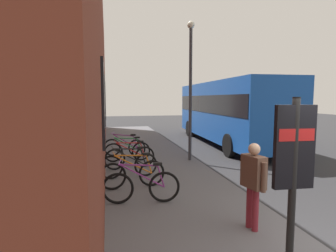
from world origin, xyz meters
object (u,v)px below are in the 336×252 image
(bicycle_beside_lamp, at_px, (130,157))
(bicycle_leaning_wall, at_px, (128,151))
(bicycle_nearest_sign, at_px, (125,147))
(street_lamp, at_px, (190,79))
(city_bus, at_px, (226,109))
(bicycle_end_of_row, at_px, (129,165))
(bicycle_mid_rack, at_px, (142,186))
(pedestrian_by_facade, at_px, (253,177))
(bicycle_under_window, at_px, (133,174))
(transit_info_sign, at_px, (294,159))

(bicycle_beside_lamp, relative_size, bicycle_leaning_wall, 0.99)
(bicycle_nearest_sign, relative_size, street_lamp, 0.32)
(bicycle_leaning_wall, bearing_deg, city_bus, -56.99)
(bicycle_end_of_row, bearing_deg, bicycle_beside_lamp, -6.82)
(bicycle_beside_lamp, xyz_separation_m, bicycle_nearest_sign, (1.99, 0.07, 0.00))
(bicycle_beside_lamp, bearing_deg, city_bus, -49.85)
(bicycle_beside_lamp, bearing_deg, street_lamp, -71.48)
(bicycle_beside_lamp, height_order, city_bus, city_bus)
(bicycle_beside_lamp, distance_m, bicycle_leaning_wall, 1.09)
(bicycle_mid_rack, xyz_separation_m, pedestrian_by_facade, (-1.68, -1.81, 0.58))
(bicycle_end_of_row, height_order, street_lamp, street_lamp)
(bicycle_mid_rack, xyz_separation_m, city_bus, (7.97, -5.68, 1.41))
(bicycle_mid_rack, xyz_separation_m, bicycle_beside_lamp, (3.19, -0.01, 0.00))
(bicycle_under_window, height_order, bicycle_leaning_wall, same)
(bicycle_nearest_sign, bearing_deg, city_bus, -64.04)
(bicycle_beside_lamp, xyz_separation_m, city_bus, (4.78, -5.67, 1.41))
(bicycle_end_of_row, bearing_deg, bicycle_leaning_wall, -3.19)
(bicycle_leaning_wall, bearing_deg, bicycle_end_of_row, 176.81)
(bicycle_mid_rack, height_order, street_lamp, street_lamp)
(transit_info_sign, xyz_separation_m, city_bus, (10.94, -4.04, 0.20))
(bicycle_end_of_row, bearing_deg, street_lamp, -52.73)
(bicycle_mid_rack, distance_m, bicycle_beside_lamp, 3.19)
(bicycle_mid_rack, distance_m, transit_info_sign, 3.59)
(bicycle_beside_lamp, bearing_deg, transit_info_sign, -165.21)
(bicycle_mid_rack, relative_size, pedestrian_by_facade, 1.11)
(bicycle_end_of_row, distance_m, bicycle_leaning_wall, 2.21)
(bicycle_leaning_wall, distance_m, bicycle_nearest_sign, 0.90)
(bicycle_end_of_row, xyz_separation_m, bicycle_nearest_sign, (3.10, -0.07, 0.00))
(bicycle_mid_rack, distance_m, bicycle_leaning_wall, 4.28)
(bicycle_end_of_row, distance_m, city_bus, 8.39)
(bicycle_beside_lamp, distance_m, bicycle_nearest_sign, 1.99)
(bicycle_end_of_row, xyz_separation_m, city_bus, (5.89, -5.80, 1.41))
(bicycle_leaning_wall, bearing_deg, bicycle_nearest_sign, 3.61)
(transit_info_sign, bearing_deg, bicycle_beside_lamp, 14.79)
(bicycle_end_of_row, distance_m, pedestrian_by_facade, 4.27)
(bicycle_under_window, xyz_separation_m, bicycle_beside_lamp, (2.09, -0.11, -0.00))
(city_bus, distance_m, street_lamp, 5.34)
(bicycle_under_window, xyz_separation_m, bicycle_end_of_row, (0.98, 0.03, -0.00))
(bicycle_mid_rack, xyz_separation_m, bicycle_end_of_row, (2.08, 0.12, 0.00))
(bicycle_nearest_sign, xyz_separation_m, transit_info_sign, (-8.14, -1.69, 1.21))
(bicycle_mid_rack, distance_m, pedestrian_by_facade, 2.54)
(bicycle_mid_rack, height_order, bicycle_under_window, same)
(bicycle_beside_lamp, relative_size, pedestrian_by_facade, 1.10)
(street_lamp, bearing_deg, bicycle_beside_lamp, 108.52)
(bicycle_nearest_sign, bearing_deg, pedestrian_by_facade, -164.78)
(bicycle_nearest_sign, relative_size, pedestrian_by_facade, 1.07)
(bicycle_mid_rack, xyz_separation_m, street_lamp, (3.98, -2.38, 2.71))
(bicycle_under_window, xyz_separation_m, bicycle_leaning_wall, (3.18, -0.10, -0.00))
(bicycle_end_of_row, bearing_deg, transit_info_sign, -160.79)
(pedestrian_by_facade, height_order, street_lamp, street_lamp)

